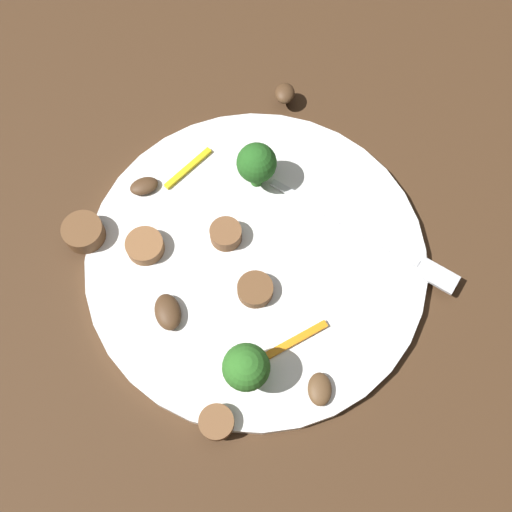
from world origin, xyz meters
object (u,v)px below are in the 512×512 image
object	(u,v)px
mushroom_2	(167,311)
pepper_strip_1	(187,169)
pepper_strip_0	(296,340)
mushroom_1	(285,93)
broccoli_floret_1	(246,368)
mushroom_0	(320,389)
sausage_slice_2	(145,246)
fork	(375,241)
sausage_slice_1	(255,289)
mushroom_3	(144,186)
sausage_slice_4	(216,422)
broccoli_floret_0	(257,164)
plate	(256,259)
sausage_slice_0	(226,234)
sausage_slice_3	(84,232)

from	to	relation	value
mushroom_2	pepper_strip_1	world-z (taller)	mushroom_2
pepper_strip_0	mushroom_2	bearing A→B (deg)	-138.36
pepper_strip_0	mushroom_1	bearing A→B (deg)	145.31
broccoli_floret_1	pepper_strip_0	bearing A→B (deg)	90.23
broccoli_floret_1	mushroom_0	world-z (taller)	broccoli_floret_1
pepper_strip_1	sausage_slice_2	bearing A→B (deg)	-58.32
fork	sausage_slice_1	world-z (taller)	sausage_slice_1
mushroom_2	mushroom_3	xyz separation A→B (m)	(-0.11, 0.05, -0.00)
sausage_slice_4	pepper_strip_1	bearing A→B (deg)	152.36
pepper_strip_1	broccoli_floret_0	bearing A→B (deg)	43.13
plate	mushroom_3	size ratio (longest dim) A/B	11.42
fork	sausage_slice_0	size ratio (longest dim) A/B	6.34
plate	broccoli_floret_0	world-z (taller)	broccoli_floret_0
mushroom_1	pepper_strip_1	world-z (taller)	mushroom_1
broccoli_floret_0	broccoli_floret_1	size ratio (longest dim) A/B	0.98
sausage_slice_0	mushroom_3	world-z (taller)	sausage_slice_0
sausage_slice_1	mushroom_0	size ratio (longest dim) A/B	1.14
broccoli_floret_0	pepper_strip_0	bearing A→B (deg)	-23.68
sausage_slice_0	sausage_slice_2	bearing A→B (deg)	-117.10
sausage_slice_4	sausage_slice_2	bearing A→B (deg)	168.03
fork	broccoli_floret_0	size ratio (longest dim) A/B	3.49
sausage_slice_4	mushroom_2	distance (m)	0.10
broccoli_floret_0	sausage_slice_4	bearing A→B (deg)	-44.08
broccoli_floret_0	pepper_strip_1	bearing A→B (deg)	-136.87
sausage_slice_2	pepper_strip_1	size ratio (longest dim) A/B	0.59
broccoli_floret_1	mushroom_2	distance (m)	0.09
mushroom_3	pepper_strip_0	xyz separation A→B (m)	(0.19, 0.02, -0.00)
broccoli_floret_1	mushroom_1	world-z (taller)	broccoli_floret_1
fork	mushroom_2	distance (m)	0.18
broccoli_floret_1	sausage_slice_2	distance (m)	0.14
broccoli_floret_1	mushroom_3	bearing A→B (deg)	172.91
broccoli_floret_1	sausage_slice_1	size ratio (longest dim) A/B	1.71
pepper_strip_0	sausage_slice_2	bearing A→B (deg)	-158.41
sausage_slice_2	broccoli_floret_1	bearing A→B (deg)	2.68
plate	sausage_slice_1	size ratio (longest dim) A/B	9.77
sausage_slice_0	mushroom_3	bearing A→B (deg)	-159.03
broccoli_floret_1	sausage_slice_3	xyz separation A→B (m)	(-0.18, -0.04, -0.02)
sausage_slice_3	pepper_strip_0	xyz separation A→B (m)	(0.18, 0.09, -0.01)
sausage_slice_4	pepper_strip_0	bearing A→B (deg)	100.35
fork	mushroom_1	size ratio (longest dim) A/B	7.75
plate	sausage_slice_4	distance (m)	0.14
sausage_slice_3	pepper_strip_1	world-z (taller)	sausage_slice_3
plate	fork	distance (m)	0.10
broccoli_floret_0	sausage_slice_1	world-z (taller)	broccoli_floret_0
plate	sausage_slice_0	world-z (taller)	sausage_slice_0
mushroom_3	pepper_strip_1	xyz separation A→B (m)	(0.01, 0.04, -0.00)
broccoli_floret_1	pepper_strip_0	size ratio (longest dim) A/B	0.90
sausage_slice_1	broccoli_floret_0	bearing A→B (deg)	143.51
plate	mushroom_1	world-z (taller)	mushroom_1
mushroom_3	fork	bearing A→B (deg)	39.76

